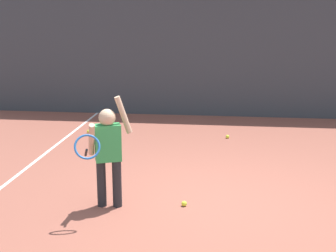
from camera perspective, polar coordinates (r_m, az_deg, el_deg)
name	(u,v)px	position (r m, az deg, el deg)	size (l,w,h in m)	color
ground_plane	(214,204)	(5.74, 5.74, -9.62)	(20.00, 20.00, 0.00)	brown
court_line_sideline	(26,168)	(7.28, -17.28, -5.06)	(0.05, 9.00, 0.00)	white
back_fence_windscreen	(220,51)	(10.42, 6.55, 9.31)	(11.26, 0.08, 2.97)	#383D42
fence_post_1	(220,47)	(10.47, 6.56, 9.74)	(0.09, 0.09, 3.12)	slate
tennis_player	(107,149)	(5.43, -7.57, -2.88)	(0.55, 0.76, 1.35)	#232326
tennis_ball_2	(184,204)	(5.64, 2.03, -9.64)	(0.07, 0.07, 0.07)	#CCE033
tennis_ball_4	(228,137)	(8.69, 7.43, -1.32)	(0.07, 0.07, 0.07)	#CCE033
tennis_ball_5	(89,131)	(9.13, -9.88, -0.66)	(0.07, 0.07, 0.07)	#CCE033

